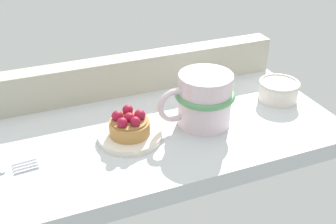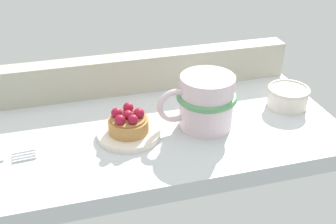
{
  "view_description": "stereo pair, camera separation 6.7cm",
  "coord_description": "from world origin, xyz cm",
  "px_view_note": "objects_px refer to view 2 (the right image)",
  "views": [
    {
      "loc": [
        -18.58,
        -55.85,
        37.61
      ],
      "look_at": [
        3.02,
        -2.27,
        3.57
      ],
      "focal_mm": 43.97,
      "sensor_mm": 36.0,
      "label": 1
    },
    {
      "loc": [
        -12.23,
        -57.99,
        37.61
      ],
      "look_at": [
        3.02,
        -2.27,
        3.57
      ],
      "focal_mm": 43.97,
      "sensor_mm": 36.0,
      "label": 2
    }
  ],
  "objects_px": {
    "coffee_mug": "(205,101)",
    "sugar_bowl": "(287,95)",
    "dessert_plate": "(129,134)",
    "raspberry_tart": "(128,122)"
  },
  "relations": [
    {
      "from": "sugar_bowl",
      "to": "dessert_plate",
      "type": "bearing_deg",
      "value": -175.07
    },
    {
      "from": "raspberry_tart",
      "to": "coffee_mug",
      "type": "height_order",
      "value": "coffee_mug"
    },
    {
      "from": "dessert_plate",
      "to": "sugar_bowl",
      "type": "relative_size",
      "value": 1.35
    },
    {
      "from": "dessert_plate",
      "to": "raspberry_tart",
      "type": "relative_size",
      "value": 1.59
    },
    {
      "from": "dessert_plate",
      "to": "sugar_bowl",
      "type": "height_order",
      "value": "sugar_bowl"
    },
    {
      "from": "coffee_mug",
      "to": "sugar_bowl",
      "type": "height_order",
      "value": "coffee_mug"
    },
    {
      "from": "sugar_bowl",
      "to": "coffee_mug",
      "type": "bearing_deg",
      "value": -171.14
    },
    {
      "from": "dessert_plate",
      "to": "coffee_mug",
      "type": "bearing_deg",
      "value": -0.25
    },
    {
      "from": "coffee_mug",
      "to": "sugar_bowl",
      "type": "bearing_deg",
      "value": 8.86
    },
    {
      "from": "raspberry_tart",
      "to": "sugar_bowl",
      "type": "relative_size",
      "value": 0.85
    }
  ]
}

